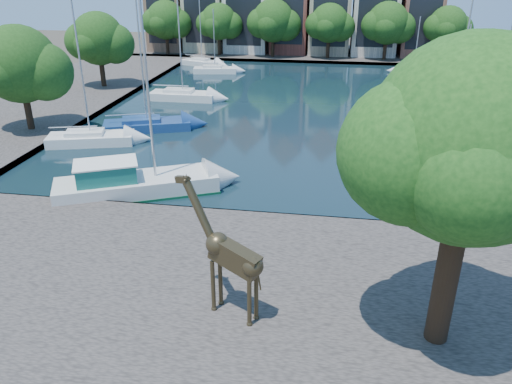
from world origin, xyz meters
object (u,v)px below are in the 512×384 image
plane_tree (475,149)px  motorsailer (131,181)px  giraffe_statue (228,254)px  sailboat_left_a (91,136)px  sailboat_right_a (489,143)px

plane_tree → motorsailer: size_ratio=0.95×
plane_tree → motorsailer: motorsailer is taller
giraffe_statue → motorsailer: motorsailer is taller
giraffe_statue → sailboat_left_a: sailboat_left_a is taller
sailboat_left_a → sailboat_right_a: sailboat_left_a is taller
sailboat_left_a → giraffe_statue: bearing=-51.9°
plane_tree → sailboat_right_a: plane_tree is taller
giraffe_statue → sailboat_left_a: size_ratio=0.44×
sailboat_left_a → sailboat_right_a: bearing=6.6°
plane_tree → giraffe_statue: (-7.71, 0.28, -4.60)m
plane_tree → sailboat_right_a: 24.94m
motorsailer → sailboat_left_a: size_ratio=0.94×
plane_tree → giraffe_statue: size_ratio=2.03×
plane_tree → giraffe_statue: 8.98m
giraffe_statue → sailboat_left_a: bearing=128.1°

